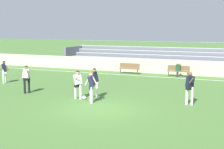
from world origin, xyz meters
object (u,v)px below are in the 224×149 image
bench_centre_sideline (129,67)px  player_dark_dropping_back (91,84)px  bench_near_bin (178,70)px  player_white_pressing_high (26,77)px  player_dark_challenging (190,85)px  player_dark_deep_cover (4,70)px  bleacher_stand (209,60)px  player_dark_wide_right (94,80)px  player_white_on_ball (78,82)px  spectator_seated (178,68)px  soccer_ball (84,98)px

bench_centre_sideline → player_dark_dropping_back: bearing=-81.1°
bench_centre_sideline → bench_near_bin: same height
player_white_pressing_high → player_dark_dropping_back: bearing=-8.3°
player_dark_challenging → player_dark_deep_cover: bearing=173.6°
bench_centre_sideline → bench_near_bin: bearing=0.0°
bleacher_stand → player_white_pressing_high: bleacher_stand is taller
bench_centre_sideline → player_dark_wide_right: (1.38, -9.77, 0.48)m
bench_centre_sideline → player_dark_deep_cover: 10.33m
bleacher_stand → player_dark_deep_cover: (-13.00, -11.59, -0.14)m
bleacher_stand → bench_near_bin: (-1.99, -3.79, -0.54)m
bleacher_stand → player_dark_deep_cover: bearing=-138.3°
bench_centre_sideline → player_white_pressing_high: bearing=-106.6°
player_dark_deep_cover → player_dark_dropping_back: player_dark_dropping_back is taller
bench_near_bin → bleacher_stand: bearing=62.3°
bleacher_stand → player_white_on_ball: (-5.62, -14.09, -0.14)m
bleacher_stand → player_dark_wide_right: 14.40m
spectator_seated → player_dark_deep_cover: 13.42m
player_white_on_ball → player_dark_challenging: player_dark_challenging is taller
player_dark_dropping_back → soccer_ball: 1.22m
player_dark_challenging → spectator_seated: bearing=104.3°
soccer_ball → player_dark_challenging: bearing=10.4°
player_dark_deep_cover → player_white_pressing_high: (3.75, -2.33, 0.06)m
bleacher_stand → player_white_pressing_high: (-9.25, -13.92, -0.07)m
bench_centre_sideline → player_white_pressing_high: (-3.01, -10.12, 0.47)m
bleacher_stand → player_dark_challenging: size_ratio=16.13×
player_dark_deep_cover → player_dark_challenging: bearing=-6.4°
bench_centre_sideline → soccer_ball: bearing=-84.4°
soccer_ball → bench_centre_sideline: bearing=95.6°
player_dark_deep_cover → player_white_pressing_high: size_ratio=0.95×
player_dark_deep_cover → soccer_ball: size_ratio=7.34×
spectator_seated → soccer_ball: size_ratio=5.50×
bleacher_stand → bench_near_bin: bleacher_stand is taller
soccer_ball → player_white_pressing_high: bearing=177.4°
bench_near_bin → player_white_pressing_high: size_ratio=1.06×
bleacher_stand → player_white_on_ball: 15.17m
bench_near_bin → player_dark_challenging: (2.34, -9.29, 0.49)m
spectator_seated → soccer_ball: spectator_seated is taller
player_dark_deep_cover → player_white_pressing_high: bearing=-31.8°
bleacher_stand → player_dark_dropping_back: bleacher_stand is taller
spectator_seated → player_white_pressing_high: size_ratio=0.71×
bench_centre_sideline → player_white_pressing_high: size_ratio=1.06×
player_dark_challenging → player_white_pressing_high: 9.63m
player_dark_dropping_back → soccer_ball: size_ratio=7.53×
bench_near_bin → player_dark_deep_cover: size_ratio=1.11×
bench_near_bin → player_white_on_ball: 10.93m
player_dark_challenging → player_white_pressing_high: size_ratio=1.01×
player_dark_challenging → soccer_ball: bearing=-169.6°
bench_near_bin → player_dark_wide_right: (-2.86, -9.77, 0.48)m
bench_centre_sideline → player_dark_challenging: bearing=-54.7°
bleacher_stand → player_dark_dropping_back: 15.29m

